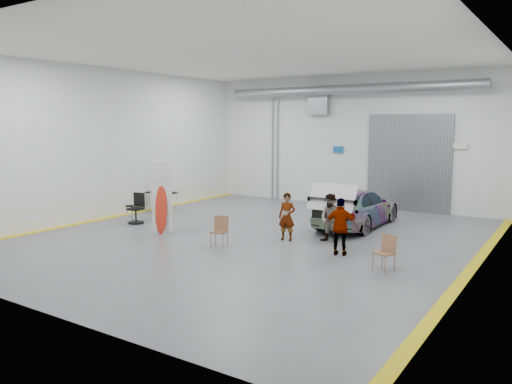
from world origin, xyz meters
The scene contains 13 objects.
ground centered at (0.00, 0.00, 0.00)m, with size 16.00×16.00×0.00m, color #595B60.
room_shell centered at (0.24, 2.22, 4.08)m, with size 14.02×16.18×6.01m.
sedan_car centered at (2.20, 3.60, 0.70)m, with size 1.98×4.85×1.41m, color silver.
person_a centered at (1.17, 0.19, 0.78)m, with size 0.57×0.37×1.57m, color #9C7C55.
person_b centered at (2.52, 0.66, 0.79)m, with size 0.77×0.59×1.59m, color #455F7E.
person_c centered at (3.41, -0.59, 0.84)m, with size 0.97×0.40×1.68m, color brown.
surfboard_display centered at (-2.97, -1.35, 1.11)m, with size 0.76×0.34×2.73m.
folding_chair_near centered at (-0.10, -1.76, 0.30)m, with size 0.57×0.59×0.96m.
folding_chair_far centered at (4.99, -1.46, 0.29)m, with size 0.56×0.59×0.94m.
shop_stool centered at (-5.43, -0.50, 0.33)m, with size 0.34×0.34×0.66m.
work_table centered at (-6.21, 2.03, 0.84)m, with size 1.41×0.84×1.09m.
office_chair centered at (-5.05, -0.46, 0.50)m, with size 0.61×0.62×1.14m.
trunk_lid centered at (2.20, 1.42, 1.43)m, with size 1.64×1.00×0.04m, color silver.
Camera 1 is at (9.07, -13.71, 3.76)m, focal length 35.00 mm.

